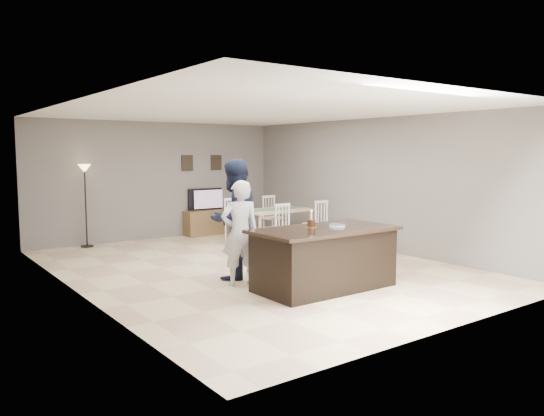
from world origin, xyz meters
TOP-DOWN VIEW (x-y plane):
  - floor at (0.00, 0.00)m, footprint 8.00×8.00m
  - room_shell at (0.00, 0.00)m, footprint 8.00×8.00m
  - kitchen_island at (0.00, -1.80)m, footprint 2.15×1.10m
  - tv_console at (1.20, 3.77)m, footprint 1.20×0.40m
  - television at (1.20, 3.84)m, footprint 0.91×0.12m
  - tv_screen_glow at (1.20, 3.76)m, footprint 0.78×0.00m
  - picture_frames at (1.15, 3.98)m, footprint 1.10×0.02m
  - doorway at (-2.99, -2.30)m, footprint 0.00×2.10m
  - woman at (-0.88, -0.89)m, footprint 0.66×0.53m
  - man at (-0.72, -0.47)m, footprint 1.07×0.93m
  - birthday_cake at (-0.11, -1.63)m, footprint 0.16×0.16m
  - plate_stack at (0.24, -1.81)m, footprint 0.24×0.24m
  - dining_table at (1.76, 1.80)m, footprint 1.66×1.91m
  - floor_lamp at (-1.74, 3.79)m, footprint 0.26×0.26m

SIDE VIEW (x-z plane):
  - floor at x=0.00m, z-range 0.00..0.00m
  - tv_console at x=1.20m, z-range 0.00..0.60m
  - kitchen_island at x=0.00m, z-range 0.00..0.90m
  - dining_table at x=1.76m, z-range 0.13..1.11m
  - woman at x=-0.88m, z-range 0.00..1.58m
  - television at x=1.20m, z-range 0.60..1.13m
  - tv_screen_glow at x=1.20m, z-range 0.48..1.26m
  - plate_stack at x=0.24m, z-range 0.90..0.94m
  - man at x=-0.72m, z-range 0.00..1.89m
  - birthday_cake at x=-0.11m, z-range 0.83..1.09m
  - doorway at x=-2.99m, z-range -0.07..2.58m
  - floor_lamp at x=-1.74m, z-range 0.48..2.23m
  - room_shell at x=0.00m, z-range -2.32..5.68m
  - picture_frames at x=1.15m, z-range 1.56..1.94m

